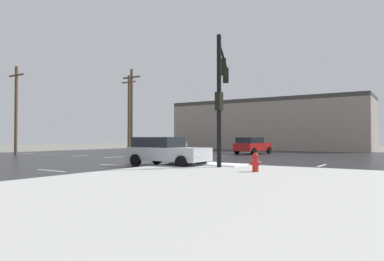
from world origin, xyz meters
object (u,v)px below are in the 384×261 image
object	(u,v)px
sedan_silver	(166,151)
sedan_grey	(166,144)
utility_pole_mid	(16,108)
fire_hydrant	(255,162)
utility_pole_far	(132,109)
sedan_red	(252,145)
traffic_signal_mast	(221,84)
utility_pole_distant	(129,111)

from	to	relation	value
sedan_silver	sedan_grey	world-z (taller)	same
utility_pole_mid	fire_hydrant	bearing A→B (deg)	-9.96
utility_pole_far	sedan_red	bearing A→B (deg)	27.84
sedan_grey	utility_pole_far	world-z (taller)	utility_pole_far
traffic_signal_mast	sedan_red	world-z (taller)	traffic_signal_mast
utility_pole_mid	sedan_grey	bearing A→B (deg)	72.20
fire_hydrant	utility_pole_far	world-z (taller)	utility_pole_far
sedan_grey	utility_pole_far	distance (m)	9.24
sedan_red	sedan_grey	bearing A→B (deg)	82.71
sedan_grey	utility_pole_mid	world-z (taller)	utility_pole_mid
sedan_red	fire_hydrant	bearing A→B (deg)	-151.02
utility_pole_mid	utility_pole_distant	size ratio (longest dim) A/B	0.90
traffic_signal_mast	fire_hydrant	world-z (taller)	traffic_signal_mast
traffic_signal_mast	sedan_grey	size ratio (longest dim) A/B	1.39
sedan_silver	utility_pole_far	world-z (taller)	utility_pole_far
traffic_signal_mast	sedan_silver	bearing A→B (deg)	91.83
traffic_signal_mast	sedan_red	xyz separation A→B (m)	(-4.55, 14.85, -3.61)
traffic_signal_mast	sedan_red	bearing A→B (deg)	-6.77
fire_hydrant	sedan_grey	bearing A→B (deg)	134.36
traffic_signal_mast	fire_hydrant	xyz separation A→B (m)	(3.04, -2.71, -3.92)
fire_hydrant	utility_pole_distant	bearing A→B (deg)	143.40
sedan_red	sedan_grey	distance (m)	12.66
utility_pole_mid	sedan_silver	bearing A→B (deg)	-8.86
traffic_signal_mast	utility_pole_distant	bearing A→B (deg)	30.43
utility_pole_distant	utility_pole_far	bearing A→B (deg)	-45.01
sedan_grey	utility_pole_mid	xyz separation A→B (m)	(-5.13, -15.98, 3.39)
sedan_grey	utility_pole_far	xyz separation A→B (m)	(1.92, -8.32, 3.52)
utility_pole_far	sedan_grey	bearing A→B (deg)	103.02
fire_hydrant	sedan_grey	size ratio (longest dim) A/B	0.17
sedan_red	utility_pole_mid	bearing A→B (deg)	132.58
sedan_red	utility_pole_mid	distance (m)	22.13
sedan_red	sedan_silver	world-z (taller)	same
fire_hydrant	sedan_silver	size ratio (longest dim) A/B	0.17
sedan_red	sedan_grey	size ratio (longest dim) A/B	1.00
sedan_red	utility_pole_mid	world-z (taller)	utility_pole_mid
sedan_silver	sedan_grey	bearing A→B (deg)	128.07
fire_hydrant	utility_pole_distant	size ratio (longest dim) A/B	0.09
sedan_red	sedan_silver	bearing A→B (deg)	-167.99
sedan_silver	utility_pole_mid	bearing A→B (deg)	172.51
traffic_signal_mast	sedan_grey	xyz separation A→B (m)	(-16.89, 17.67, -3.61)
fire_hydrant	sedan_red	world-z (taller)	sedan_red
sedan_grey	utility_pole_mid	distance (m)	17.12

